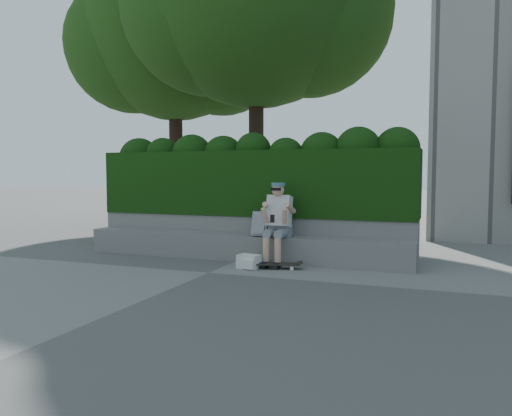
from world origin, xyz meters
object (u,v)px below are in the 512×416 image
at_px(skateboard, 273,264).
at_px(backpack_plaid, 261,224).
at_px(backpack_ground, 249,262).
at_px(person, 278,220).

xyz_separation_m(skateboard, backpack_plaid, (-0.39, 0.50, 0.59)).
bearing_deg(backpack_plaid, backpack_ground, -84.64).
xyz_separation_m(person, backpack_ground, (-0.33, -0.51, -0.64)).
height_order(person, backpack_plaid, person).
relative_size(skateboard, backpack_ground, 2.54).
height_order(person, backpack_ground, person).
bearing_deg(person, backpack_plaid, 166.25).
distance_m(person, backpack_plaid, 0.35).
bearing_deg(skateboard, backpack_ground, 176.59).
bearing_deg(backpack_plaid, skateboard, -46.80).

